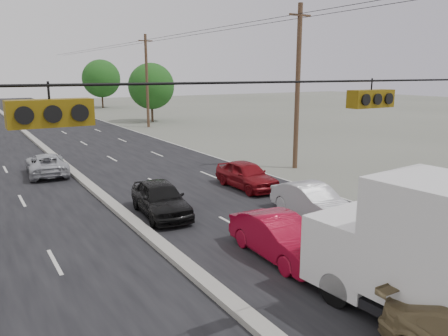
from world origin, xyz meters
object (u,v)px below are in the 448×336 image
(utility_pole_right_c, at_px, (147,81))
(queue_car_e, at_px, (247,175))
(oncoming_far, at_px, (47,165))
(utility_pole_right_b, at_px, (298,87))
(tree_right_far, at_px, (101,79))
(red_sedan, at_px, (280,238))
(queue_car_b, at_px, (312,202))
(tree_right_mid, at_px, (151,86))
(queue_car_a, at_px, (161,199))

(utility_pole_right_c, relative_size, queue_car_e, 2.38)
(oncoming_far, bearing_deg, utility_pole_right_b, 160.54)
(tree_right_far, bearing_deg, red_sedan, -101.24)
(queue_car_b, distance_m, queue_car_e, 5.32)
(utility_pole_right_c, relative_size, tree_right_mid, 1.40)
(tree_right_mid, height_order, queue_car_e, tree_right_mid)
(queue_car_a, xyz_separation_m, queue_car_b, (5.30, -3.54, -0.04))
(queue_car_e, bearing_deg, oncoming_far, 134.23)
(utility_pole_right_c, xyz_separation_m, tree_right_far, (3.50, 30.00, -0.15))
(red_sedan, xyz_separation_m, queue_car_e, (4.00, 7.83, 0.02))
(utility_pole_right_c, bearing_deg, oncoming_far, -126.30)
(tree_right_far, bearing_deg, queue_car_b, -98.41)
(tree_right_mid, relative_size, red_sedan, 1.69)
(queue_car_a, xyz_separation_m, oncoming_far, (-2.80, 10.46, -0.10))
(utility_pole_right_b, xyz_separation_m, tree_right_far, (3.50, 55.00, -0.15))
(utility_pole_right_b, relative_size, tree_right_far, 1.23)
(tree_right_far, distance_m, oncoming_far, 52.11)
(red_sedan, bearing_deg, queue_car_b, 36.60)
(utility_pole_right_b, xyz_separation_m, oncoming_far, (-13.90, 6.08, -4.47))
(utility_pole_right_c, height_order, queue_car_e, utility_pole_right_c)
(tree_right_far, xyz_separation_m, red_sedan, (-13.00, -65.44, -4.26))
(queue_car_a, height_order, queue_car_e, queue_car_a)
(utility_pole_right_b, bearing_deg, queue_car_a, -158.44)
(queue_car_e, bearing_deg, utility_pole_right_b, 25.59)
(queue_car_e, distance_m, oncoming_far, 12.08)
(utility_pole_right_b, relative_size, red_sedan, 2.36)
(queue_car_a, xyz_separation_m, queue_car_e, (5.60, 1.77, -0.02))
(tree_right_mid, height_order, oncoming_far, tree_right_mid)
(red_sedan, bearing_deg, queue_car_a, 107.16)
(utility_pole_right_b, bearing_deg, queue_car_b, -126.19)
(utility_pole_right_c, relative_size, oncoming_far, 2.17)
(tree_right_far, xyz_separation_m, oncoming_far, (-17.40, -48.92, -4.32))
(utility_pole_right_c, xyz_separation_m, queue_car_b, (-5.80, -32.93, -4.41))
(utility_pole_right_b, distance_m, tree_right_mid, 30.11)
(queue_car_a, bearing_deg, utility_pole_right_b, 27.31)
(red_sedan, xyz_separation_m, oncoming_far, (-4.40, 16.52, -0.06))
(tree_right_far, xyz_separation_m, queue_car_a, (-14.60, -59.39, -4.22))
(queue_car_b, xyz_separation_m, queue_car_e, (0.30, 5.32, 0.02))
(queue_car_b, xyz_separation_m, oncoming_far, (-8.10, 14.00, -0.05))
(utility_pole_right_b, bearing_deg, tree_right_far, 86.36)
(red_sedan, xyz_separation_m, queue_car_a, (-1.60, 6.06, 0.04))
(tree_right_far, relative_size, queue_car_e, 1.94)
(utility_pole_right_b, xyz_separation_m, queue_car_a, (-11.10, -4.39, -4.37))
(queue_car_a, distance_m, oncoming_far, 10.83)
(queue_car_a, bearing_deg, red_sedan, -69.45)
(tree_right_far, distance_m, red_sedan, 66.86)
(tree_right_far, bearing_deg, utility_pole_right_b, -93.64)
(queue_car_a, distance_m, queue_car_e, 5.87)
(utility_pole_right_b, xyz_separation_m, red_sedan, (-9.50, -10.44, -4.41))
(queue_car_e, relative_size, oncoming_far, 0.91)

